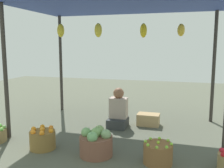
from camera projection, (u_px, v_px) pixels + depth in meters
ground_plane at (119, 128)px, 4.95m from camera, size 14.00×14.00×0.00m
market_stall_structure at (120, 14)px, 4.63m from camera, size 3.79×2.30×2.34m
vendor_person at (118, 112)px, 5.02m from camera, size 0.36×0.44×0.78m
basket_oranges at (43, 139)px, 3.97m from camera, size 0.40×0.40×0.35m
basket_cabbages at (96, 143)px, 3.72m from camera, size 0.48×0.48×0.42m
basket_limes at (158, 153)px, 3.47m from camera, size 0.40×0.40×0.32m
wooden_crate_near_vendor at (148, 120)px, 5.14m from camera, size 0.44×0.29×0.23m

